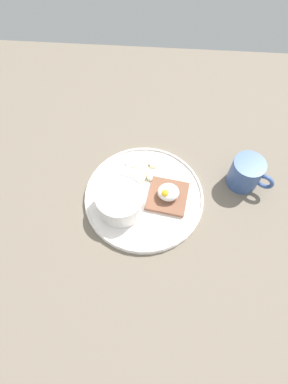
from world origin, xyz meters
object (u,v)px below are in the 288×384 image
Objects in this scene: banana_slice_left at (145,162)px; banana_slice_right at (152,176)px; banana_slice_back at (143,170)px; coffee_mug at (246,173)px; poached_egg at (168,194)px; banana_slice_upper at (131,163)px; toast_slice at (168,198)px; oatmeal_bowl at (120,201)px; banana_slice_front at (154,163)px; banana_slice_inner at (127,172)px; banana_slice_outer at (139,177)px.

banana_slice_right is (2.03, -4.23, 0.06)cm from banana_slice_left.
banana_slice_back is 0.43× the size of coffee_mug.
banana_slice_upper is at bearing 135.42° from poached_egg.
banana_slice_back is (-0.33, -2.69, 0.08)cm from banana_slice_left.
banana_slice_right is (-4.41, 6.18, -0.03)cm from toast_slice.
banana_slice_right is 23.65cm from coffee_mug.
oatmeal_bowl reaches higher than banana_slice_front.
banana_slice_back is 4.25cm from banana_slice_inner.
oatmeal_bowl is 15.31cm from banana_slice_front.
coffee_mug is at bearing 18.18° from oatmeal_bowl.
oatmeal_bowl is at bearing -161.82° from coffee_mug.
coffee_mug reaches higher than oatmeal_bowl.
banana_slice_left is 0.77× the size of banana_slice_upper.
banana_slice_right is 0.80× the size of banana_slice_upper.
banana_slice_outer reaches higher than banana_slice_inner.
banana_slice_right is at bearing -32.53° from banana_slice_upper.
banana_slice_right is 0.31× the size of coffee_mug.
banana_slice_back reaches higher than banana_slice_upper.
banana_slice_left is at bearing 174.47° from banana_slice_front.
banana_slice_left is (-6.44, 10.41, -0.09)cm from toast_slice.
coffee_mug reaches higher than banana_slice_outer.
banana_slice_left is (4.85, 13.41, -2.61)cm from oatmeal_bowl.
poached_egg reaches higher than banana_slice_right.
banana_slice_front is at bearing -5.53° from banana_slice_left.
poached_egg is 1.18× the size of banana_slice_back.
banana_slice_front is 7.72cm from banana_slice_inner.
banana_slice_outer is (3.69, 8.34, -2.36)cm from oatmeal_bowl.
oatmeal_bowl is 3.59× the size of banana_slice_right.
banana_slice_inner is at bearing 88.00° from oatmeal_bowl.
banana_slice_outer is at bearing -102.82° from banana_slice_left.
banana_slice_back reaches higher than banana_slice_left.
banana_slice_back is (4.51, 10.72, -2.52)cm from oatmeal_bowl.
banana_slice_right is 6.61cm from banana_slice_upper.
toast_slice is 12.25cm from banana_slice_left.
oatmeal_bowl is 2.88× the size of banana_slice_upper.
banana_slice_outer is at bearing -176.49° from coffee_mug.
banana_slice_inner reaches higher than banana_slice_upper.
poached_egg is 1.69× the size of banana_slice_left.
banana_slice_outer is at bearing 144.47° from poached_egg.
banana_slice_right is 0.81× the size of banana_slice_inner.
poached_egg is 11.15cm from banana_slice_front.
banana_slice_right is (6.88, 9.17, -2.55)cm from oatmeal_bowl.
banana_slice_outer reaches higher than banana_slice_back.
banana_slice_outer is at bearing 66.12° from oatmeal_bowl.
banana_slice_back is at bearing 70.98° from banana_slice_outer.
oatmeal_bowl is 1.12× the size of coffee_mug.
banana_slice_inner reaches higher than toast_slice.
banana_slice_front is 6.04cm from banana_slice_upper.
coffee_mug is (30.02, 0.07, 2.64)cm from banana_slice_inner.
banana_slice_inner is (0.35, 9.90, -2.52)cm from oatmeal_bowl.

